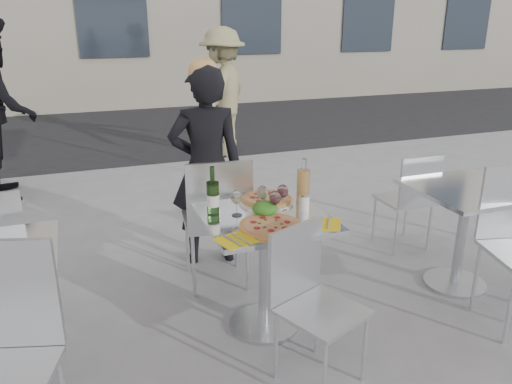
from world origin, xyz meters
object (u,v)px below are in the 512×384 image
object	(u,v)px
pizza_near	(271,226)
salad_plate	(265,210)
side_table_right	(464,216)
pedestrian_b	(223,93)
carafe	(303,186)
wineglass_white_a	(237,198)
napkin_left	(236,240)
chair_far	(218,213)
wineglass_red_b	(283,192)
woman_diner	(206,168)
wineglass_red_a	(275,199)
wineglass_white_b	(263,193)
side_chair_rfar	(411,194)
chair_near	(310,292)
main_table	(265,248)
pizza_far	(266,200)
napkin_right	(324,224)
wine_bottle	(213,196)
sugar_shaker	(304,202)

from	to	relation	value
pizza_near	salad_plate	bearing A→B (deg)	78.84
side_table_right	pedestrian_b	distance (m)	4.20
salad_plate	carafe	xyz separation A→B (m)	(0.30, 0.10, 0.08)
wineglass_white_a	napkin_left	size ratio (longest dim) A/B	0.70
chair_far	wineglass_red_b	size ratio (longest dim) A/B	6.19
side_table_right	woman_diner	size ratio (longest dim) A/B	0.49
salad_plate	wineglass_red_a	distance (m)	0.09
wineglass_white_b	side_chair_rfar	bearing A→B (deg)	19.53
side_table_right	chair_near	xyz separation A→B (m)	(-1.44, -0.49, -0.04)
wineglass_white_a	wineglass_red_a	distance (m)	0.22
woman_diner	napkin_left	world-z (taller)	woman_diner
main_table	wineglass_red_a	world-z (taller)	wineglass_red_a
side_table_right	wineglass_red_b	xyz separation A→B (m)	(-1.36, 0.07, 0.32)
side_chair_rfar	pedestrian_b	world-z (taller)	pedestrian_b
chair_near	pizza_far	distance (m)	0.75
pizza_far	napkin_right	distance (m)	0.48
woman_diner	wineglass_red_b	bearing A→B (deg)	110.43
chair_near	napkin_right	bearing A→B (deg)	28.48
woman_diner	wineglass_white_b	distance (m)	0.95
wine_bottle	wineglass_white_b	size ratio (longest dim) A/B	1.87
pizza_near	carafe	xyz separation A→B (m)	(0.33, 0.28, 0.11)
salad_plate	wineglass_white_a	xyz separation A→B (m)	(-0.15, 0.06, 0.07)
wineglass_red_b	napkin_right	world-z (taller)	wineglass_red_b
side_table_right	chair_far	world-z (taller)	chair_far
pedestrian_b	wineglass_red_a	distance (m)	4.29
main_table	sugar_shaker	xyz separation A→B (m)	(0.25, 0.01, 0.26)
chair_far	side_chair_rfar	size ratio (longest dim) A/B	1.17
wineglass_red_b	napkin_right	bearing A→B (deg)	-66.45
wine_bottle	napkin_right	bearing A→B (deg)	-33.31
wineglass_red_b	chair_far	bearing A→B (deg)	118.96
pizza_far	napkin_right	bearing A→B (deg)	-68.52
chair_far	napkin_left	xyz separation A→B (m)	(-0.14, -0.83, 0.18)
chair_near	wine_bottle	xyz separation A→B (m)	(-0.34, 0.62, 0.36)
wineglass_white_b	wineglass_red_a	size ratio (longest dim) A/B	1.00
chair_far	pizza_near	xyz separation A→B (m)	(0.10, -0.73, 0.18)
side_table_right	wineglass_red_a	bearing A→B (deg)	-179.06
chair_near	napkin_left	world-z (taller)	chair_near
napkin_right	wineglass_red_a	bearing A→B (deg)	166.27
pedestrian_b	napkin_right	distance (m)	4.45
wine_bottle	sugar_shaker	bearing A→B (deg)	-13.02
wineglass_red_a	napkin_left	size ratio (longest dim) A/B	0.70
salad_plate	wine_bottle	xyz separation A→B (m)	(-0.28, 0.12, 0.08)
chair_far	salad_plate	distance (m)	0.60
chair_near	pedestrian_b	xyz separation A→B (m)	(0.94, 4.65, 0.38)
wineglass_red_b	main_table	bearing A→B (deg)	-154.55
wine_bottle	napkin_left	size ratio (longest dim) A/B	1.31
side_table_right	pizza_far	distance (m)	1.44
woman_diner	pizza_far	size ratio (longest dim) A/B	4.34
woman_diner	carafe	bearing A→B (deg)	119.95
side_chair_rfar	wineglass_white_a	world-z (taller)	wineglass_white_a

